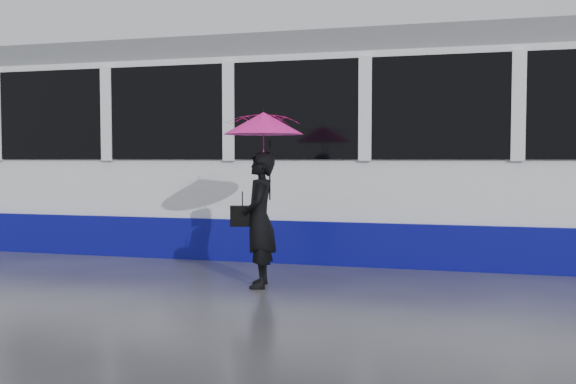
% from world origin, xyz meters
% --- Properties ---
extents(ground, '(90.00, 90.00, 0.00)m').
position_xyz_m(ground, '(0.00, 0.00, 0.00)').
color(ground, '#2B2B30').
rests_on(ground, ground).
extents(rails, '(34.00, 1.51, 0.02)m').
position_xyz_m(rails, '(0.00, 2.50, 0.01)').
color(rails, '#3F3D38').
rests_on(rails, ground).
extents(tram, '(26.00, 2.56, 3.35)m').
position_xyz_m(tram, '(0.14, 2.50, 1.64)').
color(tram, white).
rests_on(tram, ground).
extents(woman, '(0.51, 0.66, 1.59)m').
position_xyz_m(woman, '(0.65, -0.44, 0.79)').
color(woman, black).
rests_on(woman, ground).
extents(umbrella, '(1.14, 1.14, 1.07)m').
position_xyz_m(umbrella, '(0.70, -0.44, 1.74)').
color(umbrella, '#E1136B').
rests_on(umbrella, ground).
extents(handbag, '(0.31, 0.19, 0.43)m').
position_xyz_m(handbag, '(0.43, -0.42, 0.83)').
color(handbag, black).
rests_on(handbag, ground).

